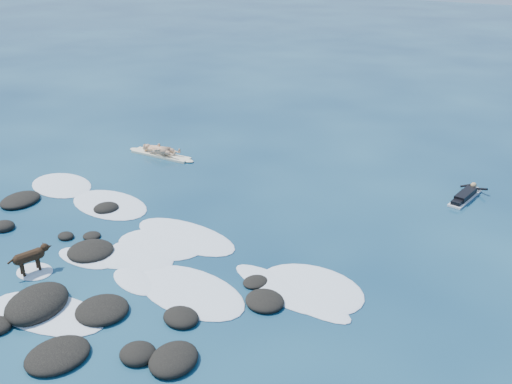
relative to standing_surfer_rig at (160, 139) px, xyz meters
The scene contains 6 objects.
ground 8.50m from the standing_surfer_rig, 49.70° to the right, with size 160.00×160.00×0.00m, color #0A2642.
reef_rocks 10.94m from the standing_surfer_rig, 59.25° to the right, with size 14.65×8.00×0.58m.
breaking_foam 8.31m from the standing_surfer_rig, 47.40° to the right, with size 14.39×7.65×0.12m.
standing_surfer_rig is the anchor object (origin of this frame).
paddling_surfer_rig 12.38m from the standing_surfer_rig, 14.07° to the left, with size 1.02×2.29×0.40m.
dog 9.58m from the standing_surfer_rig, 67.82° to the right, with size 0.51×1.25×0.80m.
Camera 1 is at (10.97, -10.00, 8.46)m, focal length 40.00 mm.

